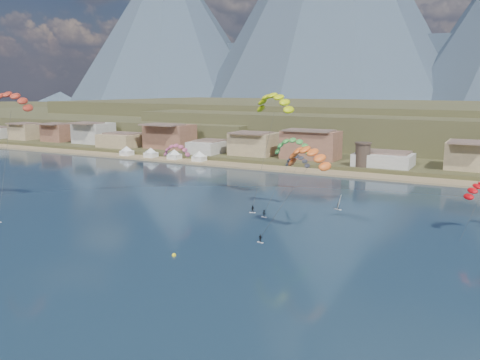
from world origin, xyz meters
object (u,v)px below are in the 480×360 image
(watchtower, at_px, (363,154))
(windsurfer, at_px, (338,205))
(kitesurfer_yellow, at_px, (275,100))
(buoy, at_px, (174,255))
(kitesurfer_orange, at_px, (308,154))
(kitesurfer_green, at_px, (293,144))
(kitesurfer_red, at_px, (10,98))

(watchtower, distance_m, windsurfer, 58.98)
(kitesurfer_yellow, distance_m, buoy, 54.58)
(kitesurfer_orange, xyz_separation_m, windsurfer, (-0.84, 24.18, -15.46))
(kitesurfer_green, relative_size, buoy, 24.89)
(kitesurfer_green, bearing_deg, kitesurfer_red, -154.91)
(kitesurfer_orange, height_order, windsurfer, kitesurfer_orange)
(kitesurfer_green, height_order, windsurfer, kitesurfer_green)
(kitesurfer_red, bearing_deg, kitesurfer_orange, 8.65)
(windsurfer, bearing_deg, kitesurfer_green, -147.20)
(watchtower, relative_size, buoy, 11.17)
(kitesurfer_orange, xyz_separation_m, kitesurfer_green, (-10.60, 17.89, -0.44))
(watchtower, height_order, kitesurfer_orange, kitesurfer_orange)
(kitesurfer_yellow, height_order, buoy, kitesurfer_yellow)
(watchtower, relative_size, kitesurfer_yellow, 0.29)
(watchtower, xyz_separation_m, kitesurfer_green, (-0.24, -64.26, 9.81))
(kitesurfer_yellow, bearing_deg, kitesurfer_red, -146.72)
(kitesurfer_orange, bearing_deg, buoy, -124.41)
(buoy, bearing_deg, kitesurfer_yellow, 92.84)
(buoy, bearing_deg, watchtower, 86.91)
(windsurfer, bearing_deg, watchtower, 99.32)
(watchtower, bearing_deg, kitesurfer_red, -123.62)
(watchtower, xyz_separation_m, kitesurfer_red, (-61.94, -93.15, 20.51))
(kitesurfer_red, relative_size, kitesurfer_yellow, 1.03)
(kitesurfer_red, bearing_deg, watchtower, 56.38)
(kitesurfer_green, bearing_deg, buoy, -97.51)
(kitesurfer_green, distance_m, buoy, 44.68)
(kitesurfer_orange, height_order, kitesurfer_green, kitesurfer_orange)
(kitesurfer_orange, distance_m, windsurfer, 28.71)
(kitesurfer_yellow, bearing_deg, kitesurfer_green, -39.60)
(kitesurfer_yellow, xyz_separation_m, windsurfer, (17.59, -0.18, -25.20))
(kitesurfer_yellow, relative_size, windsurfer, 8.23)
(kitesurfer_orange, distance_m, buoy, 32.85)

